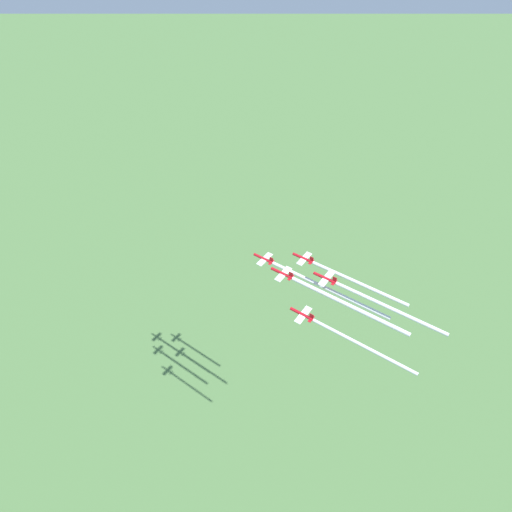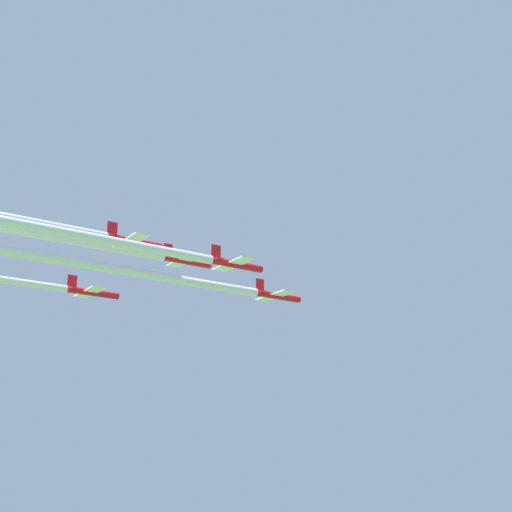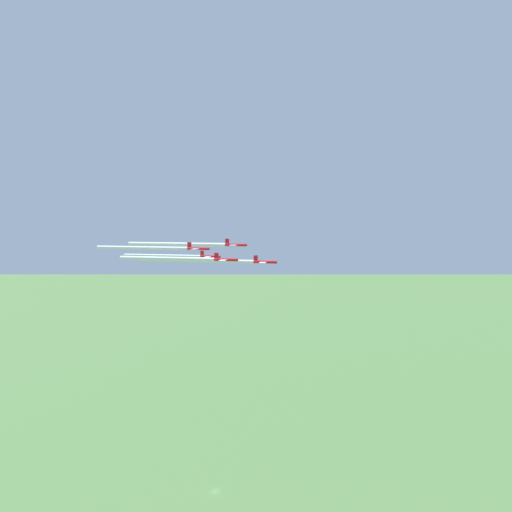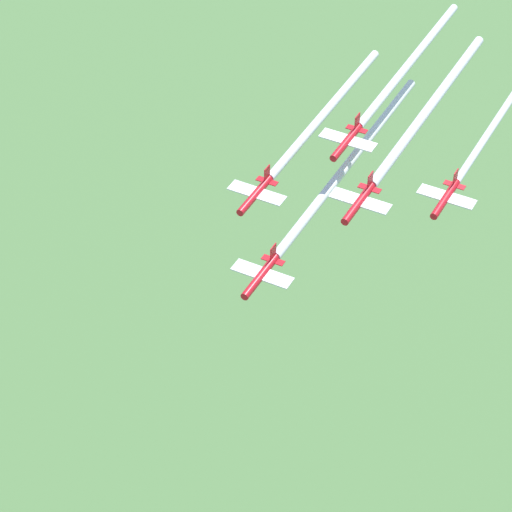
# 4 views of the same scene
# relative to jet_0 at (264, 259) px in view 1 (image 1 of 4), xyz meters

# --- Properties ---
(jet_0) EXTENTS (8.30, 8.06, 2.79)m
(jet_0) POSITION_rel_jet_0_xyz_m (0.00, 0.00, 0.00)
(jet_0) COLOR red
(jet_1) EXTENTS (8.30, 8.06, 2.79)m
(jet_1) POSITION_rel_jet_0_xyz_m (-13.96, 3.06, 5.40)
(jet_1) COLOR red
(jet_2) EXTENTS (8.30, 8.06, 2.79)m
(jet_2) POSITION_rel_jet_0_xyz_m (-9.46, -10.72, 1.34)
(jet_2) COLOR red
(jet_3) EXTENTS (8.30, 8.06, 2.79)m
(jet_3) POSITION_rel_jet_0_xyz_m (-27.92, 6.12, 0.10)
(jet_3) COLOR red
(jet_4) EXTENTS (8.30, 8.06, 2.79)m
(jet_4) POSITION_rel_jet_0_xyz_m (-23.42, -7.66, 4.38)
(jet_4) COLOR red
(smoke_trail_0) EXTENTS (42.43, 14.93, 1.25)m
(smoke_trail_0) POSITION_rel_jet_0_xyz_m (-24.65, -8.06, -0.04)
(smoke_trail_0) COLOR white
(smoke_trail_1) EXTENTS (37.83, 13.48, 1.31)m
(smoke_trail_1) POSITION_rel_jet_0_xyz_m (-36.31, -4.25, 5.36)
(smoke_trail_1) COLOR white
(smoke_trail_2) EXTENTS (33.57, 12.01, 1.22)m
(smoke_trail_2) POSITION_rel_jet_0_xyz_m (-29.69, -17.33, 1.30)
(smoke_trail_2) COLOR white
(smoke_trail_3) EXTENTS (31.83, 11.29, 1.04)m
(smoke_trail_3) POSITION_rel_jet_0_xyz_m (-47.31, -0.22, 0.06)
(smoke_trail_3) COLOR white
(smoke_trail_4) EXTENTS (34.67, 12.35, 1.20)m
(smoke_trail_4) POSITION_rel_jet_0_xyz_m (-44.20, -14.45, 4.34)
(smoke_trail_4) COLOR white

